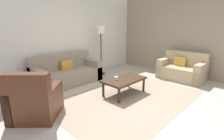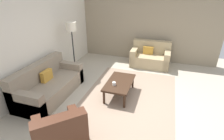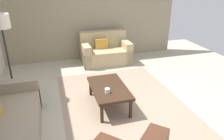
{
  "view_description": "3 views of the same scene",
  "coord_description": "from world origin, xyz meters",
  "px_view_note": "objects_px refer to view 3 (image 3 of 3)",
  "views": [
    {
      "loc": [
        -2.92,
        -2.27,
        1.7
      ],
      "look_at": [
        -0.09,
        0.49,
        0.64
      ],
      "focal_mm": 26.48,
      "sensor_mm": 36.0,
      "label": 1
    },
    {
      "loc": [
        -3.71,
        -0.76,
        2.64
      ],
      "look_at": [
        -0.08,
        0.41,
        0.82
      ],
      "focal_mm": 27.86,
      "sensor_mm": 36.0,
      "label": 2
    },
    {
      "loc": [
        -3.34,
        1.23,
        2.3
      ],
      "look_at": [
        0.17,
        0.2,
        0.73
      ],
      "focal_mm": 34.58,
      "sensor_mm": 36.0,
      "label": 3
    }
  ],
  "objects_px": {
    "couch_loveseat": "(105,52)",
    "lamp_standing": "(2,31)",
    "cup": "(107,91)",
    "coffee_table": "(109,89)"
  },
  "relations": [
    {
      "from": "couch_loveseat",
      "to": "coffee_table",
      "type": "height_order",
      "value": "couch_loveseat"
    },
    {
      "from": "couch_loveseat",
      "to": "lamp_standing",
      "type": "xyz_separation_m",
      "value": [
        -1.51,
        2.31,
        1.11
      ]
    },
    {
      "from": "couch_loveseat",
      "to": "cup",
      "type": "relative_size",
      "value": 15.57
    },
    {
      "from": "couch_loveseat",
      "to": "lamp_standing",
      "type": "distance_m",
      "value": 2.98
    },
    {
      "from": "coffee_table",
      "to": "couch_loveseat",
      "type": "bearing_deg",
      "value": -12.88
    },
    {
      "from": "coffee_table",
      "to": "cup",
      "type": "xyz_separation_m",
      "value": [
        -0.22,
        0.09,
        0.09
      ]
    },
    {
      "from": "cup",
      "to": "couch_loveseat",
      "type": "bearing_deg",
      "value": -13.69
    },
    {
      "from": "cup",
      "to": "lamp_standing",
      "type": "bearing_deg",
      "value": 58.52
    },
    {
      "from": "coffee_table",
      "to": "cup",
      "type": "distance_m",
      "value": 0.25
    },
    {
      "from": "couch_loveseat",
      "to": "cup",
      "type": "xyz_separation_m",
      "value": [
        -2.55,
        0.62,
        0.15
      ]
    }
  ]
}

